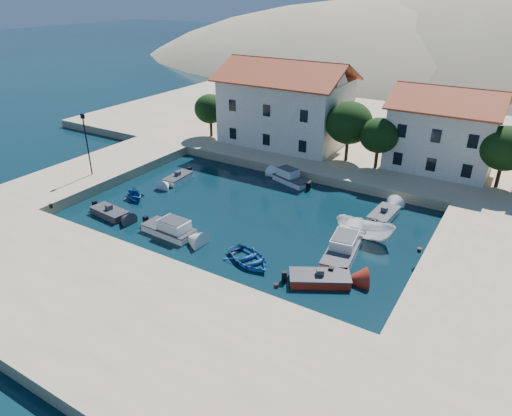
{
  "coord_description": "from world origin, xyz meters",
  "views": [
    {
      "loc": [
        19.36,
        -20.15,
        18.29
      ],
      "look_at": [
        1.93,
        8.3,
        2.0
      ],
      "focal_mm": 32.0,
      "sensor_mm": 36.0,
      "label": 1
    }
  ],
  "objects_px": {
    "cabin_cruiser_south": "(169,229)",
    "boat_east": "(364,238)",
    "building_left": "(286,101)",
    "lamppost": "(86,139)",
    "cabin_cruiser_east": "(342,251)",
    "rowboat_south": "(249,262)",
    "building_mid": "(444,127)"
  },
  "relations": [
    {
      "from": "lamppost",
      "to": "boat_east",
      "type": "bearing_deg",
      "value": 7.34
    },
    {
      "from": "cabin_cruiser_south",
      "to": "cabin_cruiser_east",
      "type": "relative_size",
      "value": 0.88
    },
    {
      "from": "cabin_cruiser_east",
      "to": "rowboat_south",
      "type": "bearing_deg",
      "value": 120.49
    },
    {
      "from": "building_left",
      "to": "cabin_cruiser_south",
      "type": "relative_size",
      "value": 3.14
    },
    {
      "from": "building_left",
      "to": "rowboat_south",
      "type": "distance_m",
      "value": 26.9
    },
    {
      "from": "cabin_cruiser_east",
      "to": "cabin_cruiser_south",
      "type": "bearing_deg",
      "value": 99.43
    },
    {
      "from": "lamppost",
      "to": "cabin_cruiser_south",
      "type": "bearing_deg",
      "value": -16.33
    },
    {
      "from": "lamppost",
      "to": "cabin_cruiser_east",
      "type": "xyz_separation_m",
      "value": [
        27.07,
        0.09,
        -4.28
      ]
    },
    {
      "from": "building_left",
      "to": "cabin_cruiser_east",
      "type": "distance_m",
      "value": 25.86
    },
    {
      "from": "rowboat_south",
      "to": "lamppost",
      "type": "bearing_deg",
      "value": 101.29
    },
    {
      "from": "cabin_cruiser_east",
      "to": "lamppost",
      "type": "bearing_deg",
      "value": 82.5
    },
    {
      "from": "lamppost",
      "to": "cabin_cruiser_east",
      "type": "distance_m",
      "value": 27.41
    },
    {
      "from": "cabin_cruiser_south",
      "to": "boat_east",
      "type": "height_order",
      "value": "cabin_cruiser_south"
    },
    {
      "from": "building_mid",
      "to": "lamppost",
      "type": "bearing_deg",
      "value": -144.55
    },
    {
      "from": "building_left",
      "to": "cabin_cruiser_south",
      "type": "distance_m",
      "value": 24.73
    },
    {
      "from": "building_left",
      "to": "lamppost",
      "type": "xyz_separation_m",
      "value": [
        -11.5,
        -20.0,
        -1.18
      ]
    },
    {
      "from": "building_mid",
      "to": "lamppost",
      "type": "relative_size",
      "value": 1.69
    },
    {
      "from": "lamppost",
      "to": "cabin_cruiser_south",
      "type": "height_order",
      "value": "lamppost"
    },
    {
      "from": "building_left",
      "to": "rowboat_south",
      "type": "height_order",
      "value": "building_left"
    },
    {
      "from": "lamppost",
      "to": "rowboat_south",
      "type": "xyz_separation_m",
      "value": [
        21.58,
        -4.23,
        -4.75
      ]
    },
    {
      "from": "building_left",
      "to": "lamppost",
      "type": "relative_size",
      "value": 2.36
    },
    {
      "from": "building_left",
      "to": "building_mid",
      "type": "height_order",
      "value": "building_left"
    },
    {
      "from": "cabin_cruiser_south",
      "to": "building_mid",
      "type": "bearing_deg",
      "value": 60.66
    },
    {
      "from": "building_mid",
      "to": "lamppost",
      "type": "height_order",
      "value": "building_mid"
    },
    {
      "from": "lamppost",
      "to": "building_left",
      "type": "bearing_deg",
      "value": 60.1
    },
    {
      "from": "building_mid",
      "to": "cabin_cruiser_east",
      "type": "bearing_deg",
      "value": -96.62
    },
    {
      "from": "lamppost",
      "to": "cabin_cruiser_east",
      "type": "height_order",
      "value": "lamppost"
    },
    {
      "from": "building_left",
      "to": "cabin_cruiser_east",
      "type": "relative_size",
      "value": 2.76
    },
    {
      "from": "lamppost",
      "to": "boat_east",
      "type": "xyz_separation_m",
      "value": [
        27.61,
        3.56,
        -4.75
      ]
    },
    {
      "from": "building_mid",
      "to": "boat_east",
      "type": "bearing_deg",
      "value": -96.2
    },
    {
      "from": "lamppost",
      "to": "cabin_cruiser_east",
      "type": "bearing_deg",
      "value": 0.19
    },
    {
      "from": "building_left",
      "to": "cabin_cruiser_south",
      "type": "bearing_deg",
      "value": -84.71
    }
  ]
}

